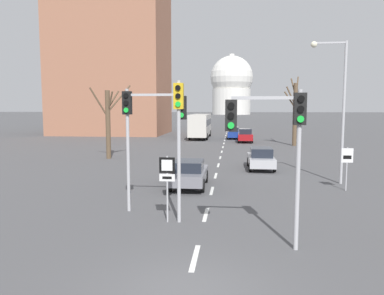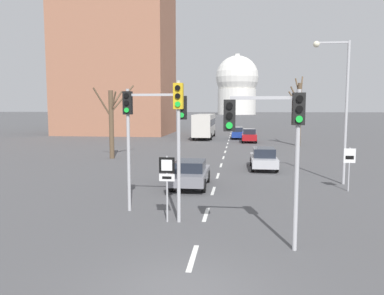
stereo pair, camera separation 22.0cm
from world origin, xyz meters
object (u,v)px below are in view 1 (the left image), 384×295
(traffic_signal_centre_tall, at_px, (179,125))
(route_sign_post, at_px, (167,177))
(city_bus, at_px, (200,124))
(sedan_near_left, at_px, (189,173))
(sedan_far_left, at_px, (261,158))
(speed_limit_sign, at_px, (347,161))
(traffic_signal_near_left, at_px, (146,119))
(sedan_mid_centre, at_px, (245,136))
(traffic_signal_near_right, at_px, (275,129))
(sedan_near_right, at_px, (233,133))
(street_lamp_right, at_px, (338,97))

(traffic_signal_centre_tall, relative_size, route_sign_post, 2.10)
(traffic_signal_centre_tall, relative_size, city_bus, 0.50)
(sedan_near_left, xyz_separation_m, sedan_far_left, (4.44, 6.78, -0.00))
(speed_limit_sign, distance_m, sedan_far_left, 7.92)
(traffic_signal_near_left, xyz_separation_m, sedan_far_left, (5.64, 11.89, -3.16))
(sedan_far_left, bearing_deg, sedan_mid_centre, 91.22)
(traffic_signal_near_left, relative_size, sedan_near_left, 1.20)
(sedan_mid_centre, xyz_separation_m, city_bus, (-6.30, 6.11, 1.16))
(traffic_signal_near_right, bearing_deg, sedan_near_left, 112.44)
(traffic_signal_near_left, xyz_separation_m, route_sign_post, (1.12, -1.40, -2.19))
(sedan_near_left, xyz_separation_m, sedan_near_right, (2.51, 33.22, 0.06))
(route_sign_post, xyz_separation_m, city_bus, (-2.22, 40.38, 0.29))
(street_lamp_right, distance_m, sedan_near_left, 9.51)
(speed_limit_sign, bearing_deg, sedan_near_left, 179.80)
(sedan_mid_centre, bearing_deg, street_lamp_right, -80.52)
(street_lamp_right, xyz_separation_m, sedan_near_right, (-5.81, 31.35, -4.15))
(traffic_signal_near_left, xyz_separation_m, traffic_signal_near_right, (4.85, -3.74, -0.19))
(sedan_near_right, height_order, sedan_mid_centre, sedan_mid_centre)
(traffic_signal_near_right, bearing_deg, route_sign_post, 147.87)
(traffic_signal_near_right, bearing_deg, sedan_near_right, 91.56)
(sedan_near_left, height_order, city_bus, city_bus)
(speed_limit_sign, height_order, sedan_mid_centre, speed_limit_sign)
(traffic_signal_centre_tall, distance_m, sedan_near_left, 7.10)
(sedan_near_right, bearing_deg, street_lamp_right, -79.51)
(sedan_near_left, distance_m, sedan_mid_centre, 28.05)
(route_sign_post, bearing_deg, sedan_far_left, 71.21)
(traffic_signal_centre_tall, height_order, sedan_near_right, traffic_signal_centre_tall)
(route_sign_post, distance_m, sedan_mid_centre, 34.52)
(traffic_signal_near_right, relative_size, sedan_far_left, 1.10)
(street_lamp_right, bearing_deg, traffic_signal_near_right, -113.47)
(traffic_signal_near_right, relative_size, sedan_near_left, 1.15)
(route_sign_post, bearing_deg, sedan_near_left, 89.31)
(sedan_near_left, xyz_separation_m, sedan_mid_centre, (4.00, 27.76, 0.10))
(traffic_signal_near_left, height_order, sedan_near_right, traffic_signal_near_left)
(sedan_near_right, bearing_deg, route_sign_post, -93.73)
(traffic_signal_near_left, distance_m, street_lamp_right, 11.85)
(traffic_signal_near_left, distance_m, sedan_near_left, 6.13)
(traffic_signal_near_left, bearing_deg, city_bus, 91.63)
(traffic_signal_centre_tall, bearing_deg, traffic_signal_near_left, 139.55)
(traffic_signal_centre_tall, bearing_deg, sedan_mid_centre, 83.94)
(sedan_far_left, distance_m, city_bus, 27.95)
(traffic_signal_near_right, xyz_separation_m, street_lamp_right, (4.66, 10.73, 1.24))
(sedan_near_right, xyz_separation_m, sedan_mid_centre, (1.48, -5.46, 0.04))
(sedan_near_left, relative_size, sedan_near_right, 0.98)
(street_lamp_right, relative_size, city_bus, 0.75)
(street_lamp_right, bearing_deg, sedan_far_left, 128.33)
(traffic_signal_near_left, bearing_deg, sedan_far_left, 64.64)
(traffic_signal_near_left, height_order, speed_limit_sign, traffic_signal_near_left)
(speed_limit_sign, height_order, sedan_far_left, speed_limit_sign)
(traffic_signal_near_left, distance_m, speed_limit_sign, 11.13)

